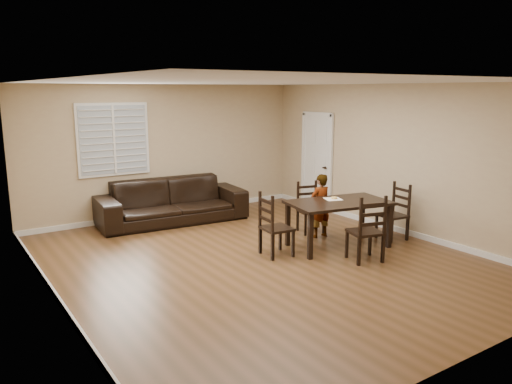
% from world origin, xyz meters
% --- Properties ---
extents(ground, '(7.00, 7.00, 0.00)m').
position_xyz_m(ground, '(0.00, 0.00, 0.00)').
color(ground, brown).
rests_on(ground, ground).
extents(room, '(6.04, 7.04, 2.72)m').
position_xyz_m(room, '(0.04, 0.18, 1.81)').
color(room, tan).
rests_on(room, ground).
extents(dining_table, '(1.80, 1.22, 0.78)m').
position_xyz_m(dining_table, '(1.46, -0.13, 0.69)').
color(dining_table, black).
rests_on(dining_table, ground).
extents(chair_near, '(0.50, 0.48, 0.94)m').
position_xyz_m(chair_near, '(1.66, 0.90, 0.42)').
color(chair_near, black).
rests_on(chair_near, ground).
extents(chair_far, '(0.57, 0.55, 1.05)m').
position_xyz_m(chair_far, '(1.29, -1.00, 0.48)').
color(chair_far, black).
rests_on(chair_far, ground).
extents(chair_left, '(0.47, 0.50, 1.02)m').
position_xyz_m(chair_left, '(0.22, 0.09, 0.46)').
color(chair_left, black).
rests_on(chair_left, ground).
extents(chair_right, '(0.47, 0.49, 0.99)m').
position_xyz_m(chair_right, '(2.67, -0.35, 0.45)').
color(chair_right, black).
rests_on(chair_right, ground).
extents(child, '(0.42, 0.28, 1.14)m').
position_xyz_m(child, '(1.57, 0.46, 0.57)').
color(child, gray).
rests_on(child, ground).
extents(napkin, '(0.34, 0.34, 0.00)m').
position_xyz_m(napkin, '(1.50, 0.05, 0.78)').
color(napkin, white).
rests_on(napkin, dining_table).
extents(donut, '(0.11, 0.11, 0.04)m').
position_xyz_m(donut, '(1.52, 0.05, 0.80)').
color(donut, gold).
rests_on(donut, napkin).
extents(sofa, '(2.98, 1.37, 0.84)m').
position_xyz_m(sofa, '(-0.18, 2.90, 0.42)').
color(sofa, black).
rests_on(sofa, ground).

